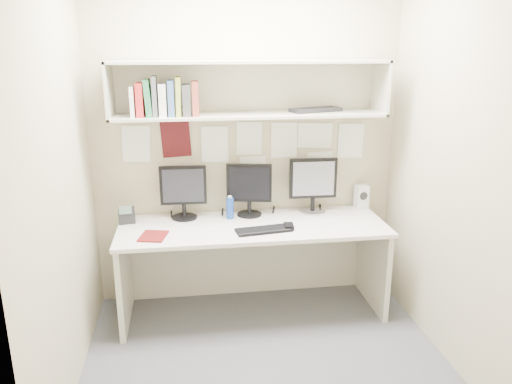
{
  "coord_description": "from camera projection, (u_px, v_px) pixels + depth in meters",
  "views": [
    {
      "loc": [
        -0.47,
        -2.85,
        2.03
      ],
      "look_at": [
        -0.02,
        0.35,
        1.07
      ],
      "focal_mm": 35.0,
      "sensor_mm": 36.0,
      "label": 1
    }
  ],
  "objects": [
    {
      "name": "wall_left",
      "position": [
        57.0,
        179.0,
        2.81
      ],
      "size": [
        0.02,
        2.0,
        2.6
      ],
      "primitive_type": "cube",
      "color": "tan",
      "rests_on": "ground"
    },
    {
      "name": "speaker",
      "position": [
        361.0,
        196.0,
        4.1
      ],
      "size": [
        0.11,
        0.11,
        0.19
      ],
      "rotation": [
        0.0,
        0.0,
        0.14
      ],
      "color": "silver",
      "rests_on": "desk"
    },
    {
      "name": "wall_back",
      "position": [
        247.0,
        141.0,
        3.92
      ],
      "size": [
        2.4,
        0.02,
        2.6
      ],
      "primitive_type": "cube",
      "color": "tan",
      "rests_on": "ground"
    },
    {
      "name": "keyboard",
      "position": [
        264.0,
        230.0,
        3.6
      ],
      "size": [
        0.42,
        0.2,
        0.02
      ],
      "primitive_type": "cube",
      "rotation": [
        0.0,
        0.0,
        0.14
      ],
      "color": "black",
      "rests_on": "desk"
    },
    {
      "name": "wall_right",
      "position": [
        455.0,
        165.0,
        3.13
      ],
      "size": [
        0.02,
        2.0,
        2.6
      ],
      "primitive_type": "cube",
      "color": "tan",
      "rests_on": "ground"
    },
    {
      "name": "pinned_papers",
      "position": [
        247.0,
        147.0,
        3.93
      ],
      "size": [
        1.92,
        0.01,
        0.48
      ],
      "primitive_type": null,
      "color": "white",
      "rests_on": "wall_back"
    },
    {
      "name": "monitor_left",
      "position": [
        183.0,
        189.0,
        3.83
      ],
      "size": [
        0.36,
        0.2,
        0.41
      ],
      "rotation": [
        0.0,
        0.0,
        -0.04
      ],
      "color": "black",
      "rests_on": "desk"
    },
    {
      "name": "floor",
      "position": [
        266.0,
        360.0,
        3.34
      ],
      "size": [
        2.4,
        2.0,
        0.01
      ],
      "primitive_type": "cube",
      "color": "#47484D",
      "rests_on": "ground"
    },
    {
      "name": "maroon_notebook",
      "position": [
        153.0,
        236.0,
        3.5
      ],
      "size": [
        0.22,
        0.25,
        0.01
      ],
      "primitive_type": "cube",
      "rotation": [
        0.0,
        0.0,
        -0.23
      ],
      "color": "#5F1110",
      "rests_on": "desk"
    },
    {
      "name": "overhead_hutch",
      "position": [
        249.0,
        88.0,
        3.67
      ],
      "size": [
        2.0,
        0.38,
        0.4
      ],
      "color": "beige",
      "rests_on": "wall_back"
    },
    {
      "name": "desk_phone",
      "position": [
        127.0,
        215.0,
        3.77
      ],
      "size": [
        0.14,
        0.13,
        0.15
      ],
      "rotation": [
        0.0,
        0.0,
        0.14
      ],
      "color": "black",
      "rests_on": "desk"
    },
    {
      "name": "blue_bottle",
      "position": [
        230.0,
        208.0,
        3.85
      ],
      "size": [
        0.06,
        0.06,
        0.18
      ],
      "color": "navy",
      "rests_on": "desk"
    },
    {
      "name": "book_stack",
      "position": [
        165.0,
        99.0,
        3.5
      ],
      "size": [
        0.47,
        0.17,
        0.28
      ],
      "color": "silver",
      "rests_on": "overhead_hutch"
    },
    {
      "name": "mouse",
      "position": [
        289.0,
        226.0,
        3.66
      ],
      "size": [
        0.08,
        0.11,
        0.03
      ],
      "primitive_type": "cube",
      "rotation": [
        0.0,
        0.0,
        -0.08
      ],
      "color": "black",
      "rests_on": "desk"
    },
    {
      "name": "desk",
      "position": [
        253.0,
        268.0,
        3.85
      ],
      "size": [
        2.0,
        0.7,
        0.73
      ],
      "color": "beige",
      "rests_on": "floor"
    },
    {
      "name": "monitor_right",
      "position": [
        313.0,
        183.0,
        3.96
      ],
      "size": [
        0.38,
        0.21,
        0.44
      ],
      "rotation": [
        0.0,
        0.0,
        -0.03
      ],
      "color": "#A5A5AA",
      "rests_on": "desk"
    },
    {
      "name": "monitor_center",
      "position": [
        249.0,
        187.0,
        3.89
      ],
      "size": [
        0.35,
        0.19,
        0.41
      ],
      "rotation": [
        0.0,
        0.0,
        -0.2
      ],
      "color": "black",
      "rests_on": "desk"
    },
    {
      "name": "hutch_tray",
      "position": [
        316.0,
        110.0,
        3.77
      ],
      "size": [
        0.42,
        0.26,
        0.03
      ],
      "primitive_type": "cube",
      "rotation": [
        0.0,
        0.0,
        0.31
      ],
      "color": "black",
      "rests_on": "overhead_hutch"
    },
    {
      "name": "wall_front",
      "position": [
        307.0,
        231.0,
        2.02
      ],
      "size": [
        2.4,
        0.02,
        2.6
      ],
      "primitive_type": "cube",
      "color": "tan",
      "rests_on": "ground"
    }
  ]
}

